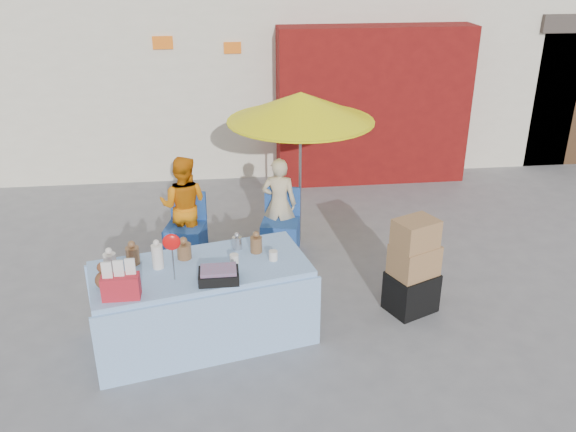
{
  "coord_description": "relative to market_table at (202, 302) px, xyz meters",
  "views": [
    {
      "loc": [
        -0.38,
        -5.6,
        3.84
      ],
      "look_at": [
        0.35,
        0.6,
        1.0
      ],
      "focal_mm": 38.0,
      "sensor_mm": 36.0,
      "label": 1
    }
  ],
  "objects": [
    {
      "name": "box_stack",
      "position": [
        2.32,
        0.26,
        0.08
      ],
      "size": [
        0.63,
        0.59,
        1.13
      ],
      "rotation": [
        0.0,
        0.0,
        0.42
      ],
      "color": "black",
      "rests_on": "ground"
    },
    {
      "name": "umbrella",
      "position": [
        1.31,
        2.14,
        1.46
      ],
      "size": [
        1.9,
        1.9,
        2.09
      ],
      "color": "gray",
      "rests_on": "ground"
    },
    {
      "name": "tarp_bundle",
      "position": [
        -0.74,
        0.34,
        -0.3
      ],
      "size": [
        0.72,
        0.63,
        0.28
      ],
      "primitive_type": "ellipsoid",
      "rotation": [
        0.0,
        0.0,
        0.24
      ],
      "color": "yellow",
      "rests_on": "ground"
    },
    {
      "name": "vendor_orange",
      "position": [
        -0.24,
        1.99,
        0.24
      ],
      "size": [
        0.76,
        0.65,
        1.35
      ],
      "primitive_type": "imported",
      "rotation": [
        0.0,
        0.0,
        2.9
      ],
      "color": "orange",
      "rests_on": "ground"
    },
    {
      "name": "market_table",
      "position": [
        0.0,
        0.0,
        0.0
      ],
      "size": [
        2.38,
        1.49,
        1.34
      ],
      "rotation": [
        0.0,
        0.0,
        0.22
      ],
      "color": "#9AC9F6",
      "rests_on": "ground"
    },
    {
      "name": "chair_right",
      "position": [
        1.01,
        1.85,
        -0.18
      ],
      "size": [
        0.58,
        0.57,
        0.85
      ],
      "rotation": [
        0.0,
        0.0,
        -0.24
      ],
      "color": "#214A9B",
      "rests_on": "ground"
    },
    {
      "name": "vendor_beige",
      "position": [
        1.01,
        1.99,
        0.2
      ],
      "size": [
        0.52,
        0.41,
        1.27
      ],
      "primitive_type": "imported",
      "rotation": [
        0.0,
        0.0,
        2.9
      ],
      "color": "#CCB990",
      "rests_on": "ground"
    },
    {
      "name": "chair_left",
      "position": [
        -0.24,
        1.85,
        -0.18
      ],
      "size": [
        0.58,
        0.57,
        0.85
      ],
      "rotation": [
        0.0,
        0.0,
        -0.24
      ],
      "color": "#214A9B",
      "rests_on": "ground"
    },
    {
      "name": "ground",
      "position": [
        0.64,
        0.19,
        -0.44
      ],
      "size": [
        80.0,
        80.0,
        0.0
      ],
      "primitive_type": "plane",
      "color": "slate",
      "rests_on": "ground"
    }
  ]
}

